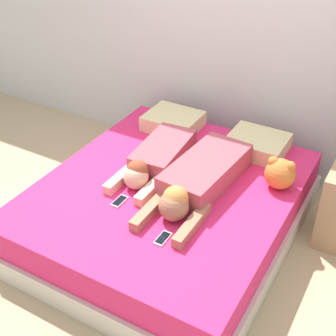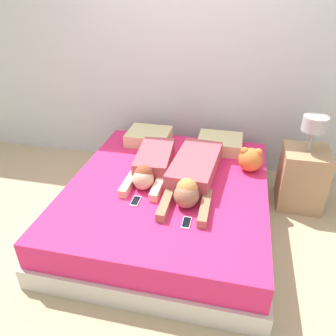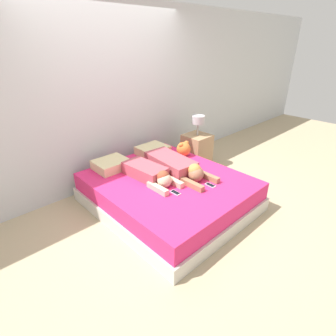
{
  "view_description": "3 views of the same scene",
  "coord_description": "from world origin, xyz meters",
  "px_view_note": "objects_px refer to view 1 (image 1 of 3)",
  "views": [
    {
      "loc": [
        1.36,
        -2.37,
        2.41
      ],
      "look_at": [
        0.0,
        0.0,
        0.57
      ],
      "focal_mm": 50.0,
      "sensor_mm": 36.0,
      "label": 1
    },
    {
      "loc": [
        0.53,
        -2.37,
        1.99
      ],
      "look_at": [
        0.0,
        0.0,
        0.57
      ],
      "focal_mm": 35.0,
      "sensor_mm": 36.0,
      "label": 2
    },
    {
      "loc": [
        -2.1,
        -2.22,
        2.07
      ],
      "look_at": [
        0.0,
        0.0,
        0.57
      ],
      "focal_mm": 28.0,
      "sensor_mm": 36.0,
      "label": 3
    }
  ],
  "objects_px": {
    "bed": "(168,208)",
    "cell_phone_right": "(163,238)",
    "person_left": "(156,159)",
    "person_right": "(198,179)",
    "pillow_head_right": "(257,144)",
    "plush_toy": "(280,173)",
    "cell_phone_left": "(120,201)",
    "pillow_head_left": "(173,121)"
  },
  "relations": [
    {
      "from": "cell_phone_left",
      "to": "pillow_head_right",
      "type": "bearing_deg",
      "value": 62.17
    },
    {
      "from": "pillow_head_right",
      "to": "pillow_head_left",
      "type": "bearing_deg",
      "value": 180.0
    },
    {
      "from": "pillow_head_left",
      "to": "cell_phone_right",
      "type": "height_order",
      "value": "pillow_head_left"
    },
    {
      "from": "cell_phone_right",
      "to": "person_right",
      "type": "bearing_deg",
      "value": 94.07
    },
    {
      "from": "person_left",
      "to": "plush_toy",
      "type": "relative_size",
      "value": 3.8
    },
    {
      "from": "pillow_head_right",
      "to": "cell_phone_right",
      "type": "xyz_separation_m",
      "value": [
        -0.13,
        -1.27,
        -0.06
      ]
    },
    {
      "from": "bed",
      "to": "person_right",
      "type": "relative_size",
      "value": 1.82
    },
    {
      "from": "bed",
      "to": "cell_phone_right",
      "type": "height_order",
      "value": "cell_phone_right"
    },
    {
      "from": "plush_toy",
      "to": "cell_phone_right",
      "type": "bearing_deg",
      "value": -116.44
    },
    {
      "from": "pillow_head_right",
      "to": "person_left",
      "type": "xyz_separation_m",
      "value": [
        -0.57,
        -0.63,
        0.02
      ]
    },
    {
      "from": "person_left",
      "to": "pillow_head_left",
      "type": "bearing_deg",
      "value": 107.72
    },
    {
      "from": "pillow_head_right",
      "to": "person_left",
      "type": "relative_size",
      "value": 0.51
    },
    {
      "from": "cell_phone_right",
      "to": "plush_toy",
      "type": "bearing_deg",
      "value": 63.56
    },
    {
      "from": "pillow_head_left",
      "to": "cell_phone_left",
      "type": "distance_m",
      "value": 1.12
    },
    {
      "from": "person_left",
      "to": "person_right",
      "type": "xyz_separation_m",
      "value": [
        0.4,
        -0.08,
        0.01
      ]
    },
    {
      "from": "person_left",
      "to": "plush_toy",
      "type": "height_order",
      "value": "plush_toy"
    },
    {
      "from": "pillow_head_left",
      "to": "plush_toy",
      "type": "height_order",
      "value": "plush_toy"
    },
    {
      "from": "person_left",
      "to": "plush_toy",
      "type": "distance_m",
      "value": 0.92
    },
    {
      "from": "pillow_head_left",
      "to": "cell_phone_left",
      "type": "bearing_deg",
      "value": -80.07
    },
    {
      "from": "bed",
      "to": "cell_phone_left",
      "type": "height_order",
      "value": "cell_phone_left"
    },
    {
      "from": "pillow_head_right",
      "to": "cell_phone_left",
      "type": "bearing_deg",
      "value": -117.83
    },
    {
      "from": "person_left",
      "to": "cell_phone_right",
      "type": "bearing_deg",
      "value": -55.8
    },
    {
      "from": "person_right",
      "to": "plush_toy",
      "type": "xyz_separation_m",
      "value": [
        0.48,
        0.32,
        0.02
      ]
    },
    {
      "from": "pillow_head_right",
      "to": "plush_toy",
      "type": "distance_m",
      "value": 0.5
    },
    {
      "from": "cell_phone_right",
      "to": "plush_toy",
      "type": "height_order",
      "value": "plush_toy"
    },
    {
      "from": "plush_toy",
      "to": "pillow_head_left",
      "type": "bearing_deg",
      "value": 160.47
    },
    {
      "from": "cell_phone_left",
      "to": "plush_toy",
      "type": "bearing_deg",
      "value": 38.71
    },
    {
      "from": "pillow_head_left",
      "to": "plush_toy",
      "type": "xyz_separation_m",
      "value": [
        1.08,
        -0.38,
        0.05
      ]
    },
    {
      "from": "cell_phone_right",
      "to": "person_left",
      "type": "bearing_deg",
      "value": 124.2
    },
    {
      "from": "pillow_head_left",
      "to": "cell_phone_right",
      "type": "bearing_deg",
      "value": -63.31
    },
    {
      "from": "plush_toy",
      "to": "cell_phone_left",
      "type": "bearing_deg",
      "value": -141.29
    },
    {
      "from": "cell_phone_right",
      "to": "plush_toy",
      "type": "relative_size",
      "value": 0.58
    },
    {
      "from": "pillow_head_left",
      "to": "cell_phone_right",
      "type": "distance_m",
      "value": 1.43
    },
    {
      "from": "person_left",
      "to": "bed",
      "type": "bearing_deg",
      "value": -36.61
    },
    {
      "from": "pillow_head_left",
      "to": "person_right",
      "type": "relative_size",
      "value": 0.4
    },
    {
      "from": "person_right",
      "to": "pillow_head_right",
      "type": "bearing_deg",
      "value": 76.38
    },
    {
      "from": "cell_phone_right",
      "to": "pillow_head_right",
      "type": "bearing_deg",
      "value": 84.11
    },
    {
      "from": "person_left",
      "to": "plush_toy",
      "type": "bearing_deg",
      "value": 15.34
    },
    {
      "from": "bed",
      "to": "person_left",
      "type": "bearing_deg",
      "value": 143.39
    },
    {
      "from": "bed",
      "to": "cell_phone_left",
      "type": "xyz_separation_m",
      "value": [
        -0.19,
        -0.33,
        0.22
      ]
    },
    {
      "from": "cell_phone_left",
      "to": "cell_phone_right",
      "type": "xyz_separation_m",
      "value": [
        0.45,
        -0.18,
        0.0
      ]
    },
    {
      "from": "person_left",
      "to": "person_right",
      "type": "height_order",
      "value": "person_right"
    }
  ]
}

